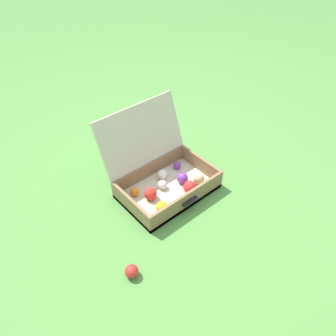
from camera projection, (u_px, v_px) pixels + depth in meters
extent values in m
plane|color=#569342|center=(169.00, 183.00, 2.19)|extent=(16.00, 16.00, 0.00)
cube|color=beige|center=(168.00, 190.00, 2.12)|extent=(0.59, 0.38, 0.03)
cube|color=olive|center=(131.00, 207.00, 1.95)|extent=(0.02, 0.38, 0.13)
cube|color=olive|center=(200.00, 165.00, 2.23)|extent=(0.02, 0.38, 0.13)
cube|color=olive|center=(188.00, 200.00, 1.99)|extent=(0.55, 0.02, 0.13)
cube|color=olive|center=(150.00, 170.00, 2.19)|extent=(0.55, 0.02, 0.13)
cube|color=beige|center=(141.00, 135.00, 2.08)|extent=(0.59, 0.15, 0.36)
cube|color=black|center=(190.00, 202.00, 1.97)|extent=(0.11, 0.02, 0.02)
sphere|color=#D1B784|center=(199.00, 179.00, 2.13)|extent=(0.07, 0.07, 0.07)
sphere|color=white|center=(162.00, 185.00, 2.10)|extent=(0.06, 0.06, 0.06)
sphere|color=purple|center=(182.00, 178.00, 2.14)|extent=(0.07, 0.07, 0.07)
sphere|color=orange|center=(134.00, 192.00, 2.06)|extent=(0.05, 0.05, 0.05)
sphere|color=yellow|center=(162.00, 207.00, 1.95)|extent=(0.07, 0.07, 0.07)
sphere|color=white|center=(162.00, 174.00, 2.17)|extent=(0.07, 0.07, 0.07)
sphere|color=red|center=(190.00, 187.00, 2.07)|extent=(0.08, 0.08, 0.08)
sphere|color=purple|center=(177.00, 165.00, 2.25)|extent=(0.05, 0.05, 0.05)
sphere|color=red|center=(151.00, 194.00, 2.03)|extent=(0.08, 0.08, 0.08)
sphere|color=red|center=(132.00, 271.00, 1.66)|extent=(0.07, 0.07, 0.07)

